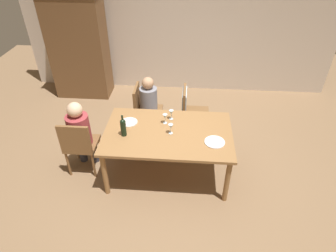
% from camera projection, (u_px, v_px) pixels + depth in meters
% --- Properties ---
extents(ground_plane, '(10.00, 10.00, 0.00)m').
position_uv_depth(ground_plane, '(168.00, 171.00, 4.43)').
color(ground_plane, '#846647').
extents(rear_room_partition, '(6.40, 0.12, 2.70)m').
position_uv_depth(rear_room_partition, '(179.00, 27.00, 5.86)').
color(rear_room_partition, beige).
rests_on(rear_room_partition, ground_plane).
extents(armoire_cabinet, '(1.18, 0.62, 2.18)m').
position_uv_depth(armoire_cabinet, '(78.00, 44.00, 5.77)').
color(armoire_cabinet, brown).
rests_on(armoire_cabinet, ground_plane).
extents(dining_table, '(1.77, 1.11, 0.75)m').
position_uv_depth(dining_table, '(168.00, 136.00, 4.03)').
color(dining_table, olive).
rests_on(dining_table, ground_plane).
extents(chair_left_end, '(0.44, 0.44, 0.92)m').
position_uv_depth(chair_left_end, '(79.00, 144.00, 4.13)').
color(chair_left_end, brown).
rests_on(chair_left_end, ground_plane).
extents(chair_far_left, '(0.44, 0.44, 0.92)m').
position_uv_depth(chair_far_left, '(144.00, 108.00, 4.91)').
color(chair_far_left, brown).
rests_on(chair_far_left, ground_plane).
extents(chair_far_right, '(0.46, 0.44, 0.92)m').
position_uv_depth(chair_far_right, '(189.00, 107.00, 4.82)').
color(chair_far_right, brown).
rests_on(chair_far_right, ground_plane).
extents(person_woman_host, '(0.32, 0.36, 1.16)m').
position_uv_depth(person_woman_host, '(80.00, 131.00, 4.14)').
color(person_woman_host, '#33333D').
rests_on(person_woman_host, ground_plane).
extents(person_man_bearded, '(0.34, 0.29, 1.10)m').
position_uv_depth(person_man_bearded, '(150.00, 103.00, 4.84)').
color(person_man_bearded, '#33333D').
rests_on(person_man_bearded, ground_plane).
extents(wine_bottle_tall_green, '(0.08, 0.08, 0.32)m').
position_uv_depth(wine_bottle_tall_green, '(123.00, 127.00, 3.85)').
color(wine_bottle_tall_green, black).
rests_on(wine_bottle_tall_green, dining_table).
extents(wine_glass_near_left, '(0.07, 0.07, 0.15)m').
position_uv_depth(wine_glass_near_left, '(171.00, 127.00, 3.90)').
color(wine_glass_near_left, silver).
rests_on(wine_glass_near_left, dining_table).
extents(wine_glass_centre, '(0.07, 0.07, 0.15)m').
position_uv_depth(wine_glass_centre, '(171.00, 113.00, 4.18)').
color(wine_glass_centre, silver).
rests_on(wine_glass_centre, dining_table).
extents(wine_glass_near_right, '(0.07, 0.07, 0.15)m').
position_uv_depth(wine_glass_near_right, '(165.00, 117.00, 4.10)').
color(wine_glass_near_right, silver).
rests_on(wine_glass_near_right, dining_table).
extents(dinner_plate_host, '(0.27, 0.27, 0.01)m').
position_uv_depth(dinner_plate_host, '(215.00, 142.00, 3.80)').
color(dinner_plate_host, white).
rests_on(dinner_plate_host, dining_table).
extents(dinner_plate_guest_left, '(0.24, 0.24, 0.01)m').
position_uv_depth(dinner_plate_guest_left, '(129.00, 122.00, 4.17)').
color(dinner_plate_guest_left, silver).
rests_on(dinner_plate_guest_left, dining_table).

